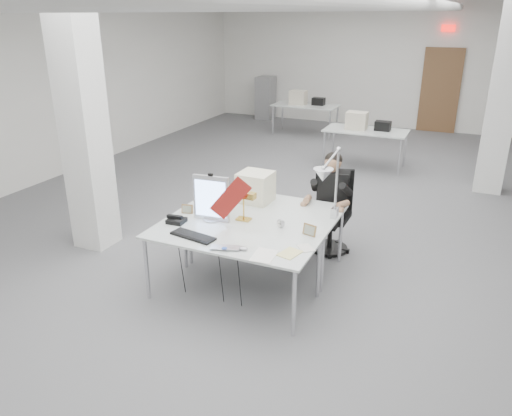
{
  "coord_description": "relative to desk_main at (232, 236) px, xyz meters",
  "views": [
    {
      "loc": [
        2.16,
        -6.74,
        2.94
      ],
      "look_at": [
        0.05,
        -2.0,
        0.89
      ],
      "focal_mm": 35.0,
      "sensor_mm": 36.0,
      "label": 1
    }
  ],
  "objects": [
    {
      "name": "room_shell",
      "position": [
        0.04,
        2.63,
        0.95
      ],
      "size": [
        10.04,
        14.04,
        3.24
      ],
      "color": "#5A5A5C",
      "rests_on": "ground"
    },
    {
      "name": "desk_main",
      "position": [
        0.0,
        0.0,
        0.0
      ],
      "size": [
        1.8,
        0.9,
        0.02
      ],
      "primitive_type": "cube",
      "color": "silver",
      "rests_on": "room_shell"
    },
    {
      "name": "desk_second",
      "position": [
        0.0,
        0.9,
        0.0
      ],
      "size": [
        1.8,
        0.9,
        0.02
      ],
      "primitive_type": "cube",
      "color": "silver",
      "rests_on": "room_shell"
    },
    {
      "name": "bg_desk_a",
      "position": [
        0.2,
        5.5,
        0.0
      ],
      "size": [
        1.6,
        0.8,
        0.02
      ],
      "primitive_type": "cube",
      "color": "silver",
      "rests_on": "room_shell"
    },
    {
      "name": "bg_desk_b",
      "position": [
        -1.8,
        7.7,
        0.0
      ],
      "size": [
        1.6,
        0.8,
        0.02
      ],
      "primitive_type": "cube",
      "color": "silver",
      "rests_on": "room_shell"
    },
    {
      "name": "filing_cabinet",
      "position": [
        -3.5,
        9.15,
        -0.14
      ],
      "size": [
        0.45,
        0.55,
        1.2
      ],
      "primitive_type": "cube",
      "color": "gray",
      "rests_on": "room_shell"
    },
    {
      "name": "office_chair",
      "position": [
        0.63,
        1.56,
        -0.17
      ],
      "size": [
        0.69,
        0.69,
        1.14
      ],
      "primitive_type": null,
      "rotation": [
        0.0,
        0.0,
        0.28
      ],
      "color": "black",
      "rests_on": "room_shell"
    },
    {
      "name": "seated_person",
      "position": [
        0.63,
        1.51,
        0.16
      ],
      "size": [
        0.62,
        0.7,
        0.89
      ],
      "primitive_type": null,
      "rotation": [
        0.0,
        0.0,
        0.28
      ],
      "color": "black",
      "rests_on": "office_chair"
    },
    {
      "name": "monitor",
      "position": [
        -0.39,
        0.28,
        0.27
      ],
      "size": [
        0.42,
        0.07,
        0.52
      ],
      "primitive_type": "cube",
      "rotation": [
        0.0,
        0.0,
        0.08
      ],
      "color": "silver",
      "rests_on": "desk_main"
    },
    {
      "name": "pennant",
      "position": [
        -0.13,
        0.24,
        0.32
      ],
      "size": [
        0.44,
        0.18,
        0.5
      ],
      "primitive_type": "cube",
      "rotation": [
        0.0,
        -0.87,
        0.37
      ],
      "color": "maroon",
      "rests_on": "monitor"
    },
    {
      "name": "keyboard",
      "position": [
        -0.35,
        -0.21,
        0.02
      ],
      "size": [
        0.52,
        0.25,
        0.02
      ],
      "primitive_type": "cube",
      "rotation": [
        0.0,
        0.0,
        -0.17
      ],
      "color": "black",
      "rests_on": "desk_main"
    },
    {
      "name": "laptop",
      "position": [
        0.1,
        -0.36,
        0.02
      ],
      "size": [
        0.33,
        0.27,
        0.02
      ],
      "primitive_type": "imported",
      "rotation": [
        0.0,
        0.0,
        0.31
      ],
      "color": "silver",
      "rests_on": "desk_main"
    },
    {
      "name": "mouse",
      "position": [
        0.26,
        -0.28,
        0.03
      ],
      "size": [
        0.11,
        0.08,
        0.04
      ],
      "primitive_type": "ellipsoid",
      "rotation": [
        0.0,
        0.0,
        -0.22
      ],
      "color": "#AAA9AE",
      "rests_on": "desk_main"
    },
    {
      "name": "bankers_lamp",
      "position": [
        -0.07,
        0.42,
        0.17
      ],
      "size": [
        0.28,
        0.13,
        0.31
      ],
      "primitive_type": null,
      "rotation": [
        0.0,
        0.0,
        -0.06
      ],
      "color": "gold",
      "rests_on": "desk_main"
    },
    {
      "name": "desk_phone",
      "position": [
        -0.71,
        0.04,
        0.04
      ],
      "size": [
        0.2,
        0.18,
        0.05
      ],
      "primitive_type": "cube",
      "rotation": [
        0.0,
        0.0,
        0.04
      ],
      "color": "black",
      "rests_on": "desk_main"
    },
    {
      "name": "picture_frame_left",
      "position": [
        -0.75,
        0.33,
        0.07
      ],
      "size": [
        0.14,
        0.07,
        0.11
      ],
      "primitive_type": "cube",
      "rotation": [
        -0.21,
        0.0,
        0.26
      ],
      "color": "#A67947",
      "rests_on": "desk_main"
    },
    {
      "name": "picture_frame_right",
      "position": [
        0.74,
        0.33,
        0.07
      ],
      "size": [
        0.16,
        0.08,
        0.12
      ],
      "primitive_type": "cube",
      "rotation": [
        -0.21,
        0.0,
        -0.27
      ],
      "color": "olive",
      "rests_on": "desk_main"
    },
    {
      "name": "desk_clock",
      "position": [
        0.39,
        0.4,
        0.06
      ],
      "size": [
        0.1,
        0.06,
        0.09
      ],
      "primitive_type": "cylinder",
      "rotation": [
        1.57,
        0.0,
        -0.43
      ],
      "color": "#B1B0B5",
      "rests_on": "desk_main"
    },
    {
      "name": "paper_stack_a",
      "position": [
        0.49,
        -0.3,
        0.02
      ],
      "size": [
        0.24,
        0.32,
        0.01
      ],
      "primitive_type": "cube",
      "rotation": [
        0.0,
        0.0,
        0.09
      ],
      "color": "white",
      "rests_on": "desk_main"
    },
    {
      "name": "paper_stack_b",
      "position": [
        0.7,
        -0.16,
        0.02
      ],
      "size": [
        0.22,
        0.27,
        0.01
      ],
      "primitive_type": "cube",
      "rotation": [
        0.0,
        0.0,
        -0.26
      ],
      "color": "#E9DF8B",
      "rests_on": "desk_main"
    },
    {
      "name": "paper_stack_c",
      "position": [
        0.81,
        0.02,
        0.02
      ],
      "size": [
        0.22,
        0.22,
        0.01
      ],
      "primitive_type": "cube",
      "rotation": [
        0.0,
        0.0,
        -0.81
      ],
      "color": "silver",
      "rests_on": "desk_main"
    },
    {
      "name": "beige_monitor",
      "position": [
        -0.19,
        1.01,
        0.2
      ],
      "size": [
        0.4,
        0.38,
        0.37
      ],
      "primitive_type": "cube",
      "rotation": [
        0.0,
        0.0,
        -0.04
      ],
      "color": "beige",
      "rests_on": "desk_second"
    },
    {
      "name": "architect_lamp",
      "position": [
        0.85,
        0.64,
        0.44
      ],
      "size": [
        0.44,
        0.71,
        0.86
      ],
      "primitive_type": null,
      "rotation": [
        0.0,
        0.0,
        -0.34
      ],
      "color": "silver",
      "rests_on": "desk_second"
    }
  ]
}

